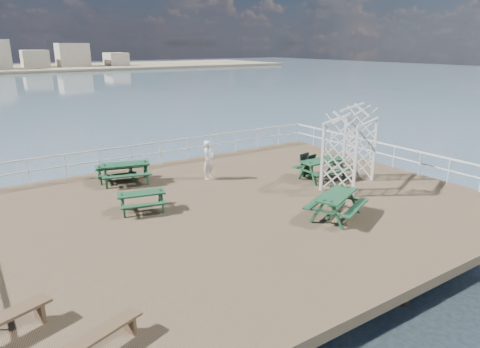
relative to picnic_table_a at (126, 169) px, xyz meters
name	(u,v)px	position (x,y,z in m)	size (l,w,h in m)	color
ground	(237,209)	(2.46, -4.77, -0.76)	(18.00, 14.00, 0.30)	brown
sea_backdrop	(30,65)	(15.00, 129.30, -1.12)	(300.00, 300.00, 9.20)	#3E5868
railing	(201,166)	(2.39, -2.20, 0.26)	(17.77, 13.76, 1.10)	silver
picnic_table_a	(126,169)	(0.00, 0.00, 0.00)	(2.30, 2.02, 0.96)	#163E26
picnic_table_b	(115,169)	(-0.26, 0.61, -0.12)	(1.75, 1.49, 0.76)	#163E26
picnic_table_c	(323,165)	(7.28, -4.19, 0.02)	(2.08, 1.70, 0.99)	#163E26
picnic_table_d	(142,198)	(-0.61, -3.40, -0.12)	(1.83, 1.60, 0.77)	#163E26
picnic_table_e	(336,200)	(4.62, -7.59, 0.01)	(2.47, 2.27, 0.97)	#163E26
flat_bench_near	(7,320)	(-5.34, -8.35, -0.24)	(1.75, 0.94, 0.49)	brown
flat_bench_far	(105,333)	(-3.82, -9.80, -0.28)	(1.58, 0.88, 0.45)	brown
trellis_arbor	(349,151)	(7.57, -5.36, 0.85)	(2.98, 2.33, 3.29)	silver
sandwich_board	(307,165)	(7.04, -3.49, -0.12)	(0.70, 0.57, 1.02)	black
person	(209,160)	(3.19, -1.43, 0.24)	(0.62, 0.41, 1.70)	white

